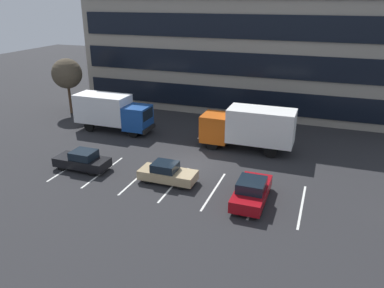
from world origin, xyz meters
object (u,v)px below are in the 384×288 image
box_truck_orange (249,127)px  sedan_tan (167,173)px  bare_tree (67,74)px  sedan_black (83,160)px  sedan_maroon (252,191)px  box_truck_blue (112,111)px

box_truck_orange → sedan_tan: size_ratio=1.96×
box_truck_orange → bare_tree: bearing=169.5°
sedan_black → sedan_maroon: sedan_maroon is taller
box_truck_blue → sedan_black: box_truck_blue is taller
sedan_tan → bare_tree: bearing=145.0°
box_truck_blue → box_truck_orange: bearing=-1.5°
box_truck_blue → bare_tree: bare_tree is taller
box_truck_blue → sedan_tan: bearing=-41.5°
sedan_maroon → box_truck_orange: bearing=103.6°
box_truck_orange → sedan_tan: bearing=-117.0°
sedan_tan → box_truck_orange: bearing=63.0°
box_truck_blue → sedan_black: 8.71m
sedan_tan → bare_tree: (-16.42, 11.50, 3.65)m
box_truck_orange → bare_tree: (-20.35, 3.78, 2.30)m
bare_tree → box_truck_orange: bearing=-10.5°
sedan_black → sedan_maroon: 12.65m
sedan_black → box_truck_blue: bearing=106.4°
sedan_tan → sedan_maroon: 6.01m
box_truck_orange → box_truck_blue: 13.04m
sedan_tan → bare_tree: 20.37m
sedan_black → sedan_tan: 6.67m
box_truck_orange → box_truck_blue: bearing=178.5°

